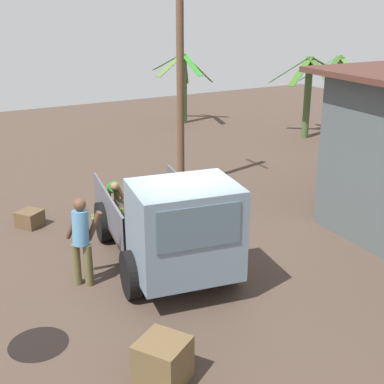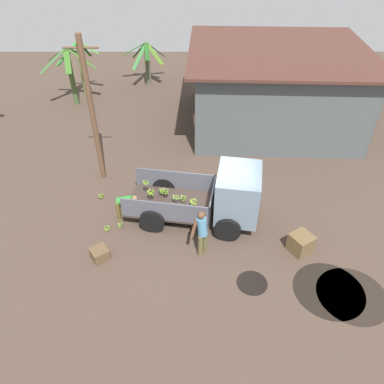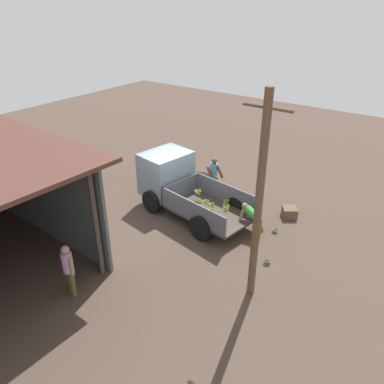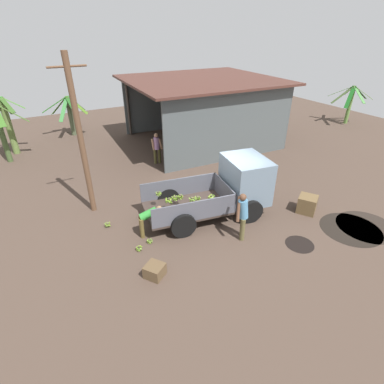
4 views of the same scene
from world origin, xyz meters
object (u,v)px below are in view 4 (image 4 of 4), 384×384
(person_foreground_visitor, at_px, (242,214))
(banana_bunch_on_ground_1, at_px, (108,224))
(person_worker_loading, at_px, (148,218))
(wooden_crate_1, at_px, (307,204))
(utility_pole, at_px, (81,139))
(banana_bunch_on_ground_2, at_px, (150,241))
(cargo_truck, at_px, (234,185))
(person_bystander_near_shed, at_px, (157,147))
(wooden_crate_0, at_px, (155,271))
(banana_bunch_on_ground_0, at_px, (139,248))

(person_foreground_visitor, height_order, banana_bunch_on_ground_1, person_foreground_visitor)
(person_worker_loading, relative_size, wooden_crate_1, 1.66)
(utility_pole, bearing_deg, banana_bunch_on_ground_2, -69.01)
(cargo_truck, distance_m, person_worker_loading, 3.41)
(utility_pole, distance_m, banana_bunch_on_ground_1, 3.10)
(banana_bunch_on_ground_1, bearing_deg, wooden_crate_1, -21.20)
(person_bystander_near_shed, xyz_separation_m, wooden_crate_0, (-3.22, -7.32, -0.70))
(person_foreground_visitor, xyz_separation_m, banana_bunch_on_ground_1, (-3.76, 2.77, -0.84))
(person_worker_loading, xyz_separation_m, banana_bunch_on_ground_1, (-1.14, 1.14, -0.57))
(utility_pole, bearing_deg, wooden_crate_0, -80.76)
(person_worker_loading, height_order, banana_bunch_on_ground_0, person_worker_loading)
(banana_bunch_on_ground_0, distance_m, wooden_crate_1, 6.47)
(person_worker_loading, bearing_deg, wooden_crate_0, -93.07)
(person_worker_loading, xyz_separation_m, wooden_crate_1, (5.79, -1.55, -0.35))
(cargo_truck, distance_m, utility_pole, 5.65)
(person_worker_loading, bearing_deg, banana_bunch_on_ground_2, -97.11)
(person_bystander_near_shed, bearing_deg, person_worker_loading, -11.79)
(cargo_truck, distance_m, person_bystander_near_shed, 5.57)
(utility_pole, xyz_separation_m, person_bystander_near_shed, (3.93, 2.92, -1.98))
(person_foreground_visitor, bearing_deg, person_bystander_near_shed, -52.33)
(person_foreground_visitor, bearing_deg, utility_pole, -8.84)
(banana_bunch_on_ground_2, height_order, wooden_crate_0, wooden_crate_0)
(cargo_truck, bearing_deg, banana_bunch_on_ground_2, -164.88)
(utility_pole, xyz_separation_m, banana_bunch_on_ground_0, (0.70, -3.13, -2.78))
(cargo_truck, height_order, person_bystander_near_shed, cargo_truck)
(banana_bunch_on_ground_2, bearing_deg, person_worker_loading, 68.50)
(banana_bunch_on_ground_2, xyz_separation_m, wooden_crate_0, (-0.42, -1.44, 0.10))
(utility_pole, height_order, person_foreground_visitor, utility_pole)
(banana_bunch_on_ground_0, distance_m, wooden_crate_0, 1.27)
(person_bystander_near_shed, xyz_separation_m, banana_bunch_on_ground_2, (-2.80, -5.88, -0.79))
(person_foreground_visitor, bearing_deg, banana_bunch_on_ground_1, 1.40)
(person_worker_loading, distance_m, banana_bunch_on_ground_2, 0.75)
(person_bystander_near_shed, bearing_deg, banana_bunch_on_ground_1, -27.20)
(cargo_truck, bearing_deg, wooden_crate_0, -146.30)
(banana_bunch_on_ground_0, height_order, banana_bunch_on_ground_1, banana_bunch_on_ground_1)
(banana_bunch_on_ground_1, bearing_deg, person_foreground_visitor, -36.36)
(utility_pole, bearing_deg, person_worker_loading, -62.61)
(utility_pole, height_order, person_worker_loading, utility_pole)
(banana_bunch_on_ground_0, xyz_separation_m, wooden_crate_0, (0.02, -1.26, 0.10))
(wooden_crate_0, bearing_deg, utility_pole, 99.24)
(banana_bunch_on_ground_0, bearing_deg, banana_bunch_on_ground_2, 22.13)
(person_worker_loading, relative_size, banana_bunch_on_ground_2, 5.47)
(wooden_crate_1, bearing_deg, banana_bunch_on_ground_1, 158.80)
(cargo_truck, distance_m, banana_bunch_on_ground_2, 3.71)
(person_bystander_near_shed, bearing_deg, banana_bunch_on_ground_0, -14.14)
(person_bystander_near_shed, relative_size, banana_bunch_on_ground_2, 8.10)
(person_foreground_visitor, relative_size, person_worker_loading, 1.56)
(utility_pole, xyz_separation_m, person_worker_loading, (1.31, -2.52, -2.19))
(banana_bunch_on_ground_2, bearing_deg, cargo_truck, 5.83)
(banana_bunch_on_ground_0, bearing_deg, person_foreground_visitor, -17.46)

